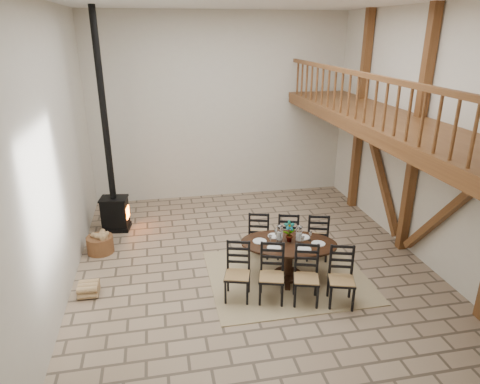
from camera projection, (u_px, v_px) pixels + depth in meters
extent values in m
plane|color=gray|center=(252.00, 263.00, 8.84)|extent=(8.00, 8.00, 0.00)
cube|color=beige|center=(220.00, 109.00, 11.62)|extent=(7.00, 0.02, 5.00)
cube|color=beige|center=(342.00, 244.00, 4.29)|extent=(7.00, 0.02, 5.00)
cube|color=beige|center=(54.00, 155.00, 7.32)|extent=(0.02, 8.00, 5.00)
cube|color=beige|center=(422.00, 137.00, 8.60)|extent=(0.02, 8.00, 5.00)
cube|color=brown|center=(417.00, 137.00, 8.57)|extent=(0.18, 0.18, 5.00)
cube|color=brown|center=(360.00, 114.00, 10.87)|extent=(0.18, 0.18, 5.00)
cube|color=brown|center=(447.00, 211.00, 7.82)|extent=(0.14, 2.16, 2.54)
cube|color=brown|center=(380.00, 170.00, 10.11)|extent=(0.14, 2.16, 2.54)
cube|color=brown|center=(419.00, 122.00, 8.47)|extent=(0.20, 7.80, 0.20)
cube|color=brown|center=(388.00, 121.00, 8.32)|extent=(1.60, 7.80, 0.12)
cube|color=brown|center=(354.00, 127.00, 8.23)|extent=(0.18, 7.80, 0.22)
cube|color=brown|center=(359.00, 74.00, 7.88)|extent=(0.09, 7.60, 0.09)
cube|color=brown|center=(357.00, 97.00, 8.03)|extent=(0.06, 7.60, 0.86)
cube|color=tan|center=(287.00, 276.00, 8.33)|extent=(3.00, 2.50, 0.02)
ellipsoid|color=black|center=(289.00, 244.00, 8.08)|extent=(2.06, 1.57, 0.04)
cylinder|color=black|center=(288.00, 261.00, 8.21)|extent=(0.18, 0.18, 0.67)
cylinder|color=black|center=(287.00, 275.00, 8.32)|extent=(0.56, 0.56, 0.06)
cube|color=#A2724B|center=(237.00, 275.00, 7.50)|extent=(0.54, 0.53, 0.04)
cube|color=black|center=(237.00, 287.00, 7.58)|extent=(0.52, 0.52, 0.46)
cube|color=black|center=(238.00, 256.00, 7.57)|extent=(0.38, 0.15, 0.60)
cube|color=#A2724B|center=(272.00, 277.00, 7.44)|extent=(0.54, 0.53, 0.04)
cube|color=black|center=(271.00, 289.00, 7.53)|extent=(0.52, 0.52, 0.46)
cube|color=black|center=(272.00, 257.00, 7.52)|extent=(0.38, 0.15, 0.60)
cube|color=#A2724B|center=(306.00, 279.00, 7.39)|extent=(0.54, 0.53, 0.04)
cube|color=black|center=(306.00, 291.00, 7.48)|extent=(0.52, 0.52, 0.46)
cube|color=black|center=(307.00, 259.00, 7.47)|extent=(0.38, 0.15, 0.60)
cube|color=#A2724B|center=(342.00, 280.00, 7.34)|extent=(0.54, 0.53, 0.04)
cube|color=black|center=(340.00, 293.00, 7.43)|extent=(0.52, 0.52, 0.46)
cube|color=black|center=(341.00, 261.00, 7.42)|extent=(0.38, 0.15, 0.60)
cube|color=#A2724B|center=(259.00, 235.00, 8.96)|extent=(0.54, 0.53, 0.04)
cube|color=black|center=(259.00, 246.00, 9.05)|extent=(0.52, 0.52, 0.46)
cube|color=black|center=(259.00, 227.00, 8.68)|extent=(0.38, 0.15, 0.60)
cube|color=#A2724B|center=(288.00, 236.00, 8.91)|extent=(0.54, 0.53, 0.04)
cube|color=black|center=(287.00, 247.00, 9.00)|extent=(0.52, 0.52, 0.46)
cube|color=black|center=(288.00, 228.00, 8.63)|extent=(0.38, 0.15, 0.60)
cube|color=#A2724B|center=(317.00, 237.00, 8.86)|extent=(0.54, 0.53, 0.04)
cube|color=black|center=(316.00, 248.00, 8.95)|extent=(0.52, 0.52, 0.46)
cube|color=black|center=(318.00, 229.00, 8.58)|extent=(0.38, 0.15, 0.60)
cube|color=silver|center=(289.00, 242.00, 8.07)|extent=(1.54, 1.07, 0.01)
cube|color=white|center=(289.00, 238.00, 8.04)|extent=(0.95, 0.54, 0.18)
cylinder|color=white|center=(280.00, 234.00, 8.02)|extent=(0.12, 0.12, 0.34)
cylinder|color=white|center=(299.00, 235.00, 7.99)|extent=(0.12, 0.12, 0.34)
cylinder|color=silver|center=(279.00, 238.00, 8.06)|extent=(0.06, 0.06, 0.16)
cylinder|color=silver|center=(299.00, 239.00, 8.02)|extent=(0.06, 0.06, 0.16)
imported|color=#4C723F|center=(289.00, 231.00, 8.04)|extent=(0.25, 0.21, 0.42)
cube|color=black|center=(117.00, 227.00, 10.31)|extent=(0.69, 0.57, 0.10)
cube|color=black|center=(115.00, 213.00, 10.18)|extent=(0.64, 0.51, 0.68)
cube|color=#FF590C|center=(128.00, 212.00, 10.19)|extent=(0.06, 0.27, 0.27)
cube|color=black|center=(113.00, 199.00, 10.05)|extent=(0.68, 0.56, 0.04)
cylinder|color=black|center=(103.00, 108.00, 9.30)|extent=(0.15, 0.15, 4.18)
cylinder|color=brown|center=(100.00, 244.00, 9.20)|extent=(0.56, 0.56, 0.37)
cube|color=tan|center=(99.00, 235.00, 9.12)|extent=(0.30, 0.30, 0.11)
cube|color=tan|center=(89.00, 289.00, 7.73)|extent=(0.36, 0.37, 0.24)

